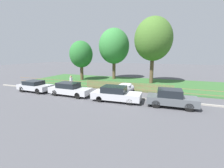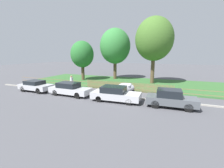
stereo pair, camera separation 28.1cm
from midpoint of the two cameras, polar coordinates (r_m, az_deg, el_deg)
ground_plane at (r=15.28m, az=2.18°, el=-4.99°), size 120.00×120.00×0.00m
kerb_stone at (r=15.36m, az=2.30°, el=-4.68°), size 34.23×0.20×0.12m
grass_strip at (r=22.91m, az=8.45°, el=0.35°), size 34.23×10.67×0.01m
park_fence at (r=17.73m, az=4.96°, el=-1.01°), size 34.23×0.05×1.05m
parked_car_silver_hatchback at (r=19.63m, az=-27.66°, el=-0.65°), size 4.02×1.89×1.27m
parked_car_black_saloon at (r=16.36m, az=-16.28°, el=-1.84°), size 4.59×1.80×1.37m
parked_car_navy_estate at (r=13.87m, az=0.85°, el=-3.71°), size 4.56×1.96×1.38m
parked_car_red_compact at (r=13.19m, az=21.02°, el=-5.01°), size 3.95×1.72×1.47m
covered_motorcycle at (r=16.68m, az=4.99°, el=-1.20°), size 1.97×0.81×1.16m
tree_nearest_kerb at (r=25.77m, az=-11.99°, el=10.96°), size 3.81×3.81×6.50m
tree_behind_motorcycle at (r=26.48m, az=0.46°, el=14.16°), size 5.21×5.21×8.67m
tree_mid_park at (r=23.12m, az=15.08°, el=16.12°), size 5.38×5.38×9.53m
pedestrian_near_fence at (r=18.72m, az=-15.70°, el=0.74°), size 0.51×0.51×1.77m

